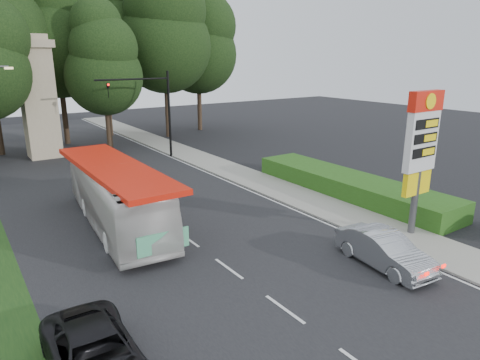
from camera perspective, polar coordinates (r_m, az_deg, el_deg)
ground at (r=14.95m, az=7.26°, el=-17.65°), size 120.00×120.00×0.00m
road_surface at (r=24.23m, az=-11.87°, el=-4.21°), size 14.00×80.00×0.02m
sidewalk_right at (r=28.32m, az=4.15°, el=-0.82°), size 3.00×80.00×0.12m
hedge at (r=27.40m, az=14.34°, el=-0.69°), size 3.00×14.00×1.20m
gas_station_pylon at (r=21.21m, az=23.02°, el=4.42°), size 2.10×0.45×6.85m
traffic_signal_mast at (r=36.22m, az=-11.39°, el=10.06°), size 6.10×0.35×7.20m
monument at (r=39.81m, az=-25.33°, el=10.01°), size 3.00×3.00×10.05m
tree_center_right at (r=45.24m, az=-23.48°, el=18.31°), size 9.24×9.24×18.15m
tree_east_near at (r=48.39m, az=-17.76°, el=17.02°), size 8.12×8.12×15.95m
tree_east_mid at (r=46.53m, az=-10.16°, el=19.64°), size 9.52×9.52×18.70m
tree_far_east at (r=50.51m, az=-5.66°, el=18.36°), size 8.68×8.68×17.05m
tree_monument_right at (r=40.46m, az=-17.80°, el=14.97°), size 6.72×6.72×13.20m
transit_bus at (r=22.30m, az=-16.15°, el=-2.05°), size 3.63×11.49×3.15m
sedan_silver at (r=18.56m, az=18.65°, el=-8.81°), size 2.01×4.54×1.45m
suv_charcoal at (r=12.79m, az=-18.69°, el=-21.36°), size 2.34×4.86×1.33m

